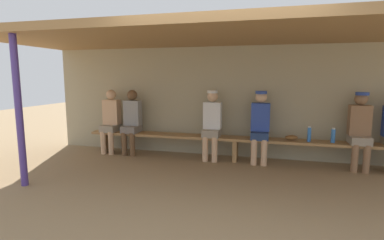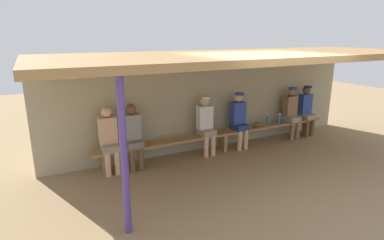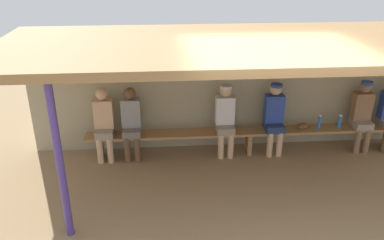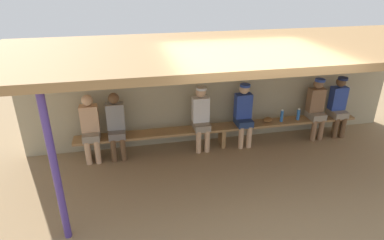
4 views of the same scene
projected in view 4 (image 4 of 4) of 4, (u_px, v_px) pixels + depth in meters
The scene contains 14 objects.
ground_plane at pixel (247, 188), 5.75m from camera, with size 24.00×24.00×0.00m, color #937754.
back_wall at pixel (218, 90), 7.07m from camera, with size 8.00×0.20×2.20m, color tan.
dugout_roof at pixel (241, 49), 5.43m from camera, with size 8.00×2.80×0.12m, color #9E7547.
support_post at pixel (55, 171), 4.26m from camera, with size 0.10×0.10×2.20m, color #4C388C.
bench at pixel (222, 129), 6.97m from camera, with size 6.00×0.36×0.46m.
player_shirtless_tan at pixel (201, 115), 6.73m from camera, with size 0.34×0.42×1.34m.
player_rightmost at pixel (116, 124), 6.43m from camera, with size 0.34×0.42×1.34m.
player_with_sunglasses at pixel (244, 112), 6.90m from camera, with size 0.34×0.42×1.34m.
player_near_post at pixel (339, 104), 7.31m from camera, with size 0.34×0.42×1.34m.
player_middle at pixel (90, 126), 6.34m from camera, with size 0.34×0.42×1.34m.
player_leftmost at pixel (316, 106), 7.21m from camera, with size 0.34×0.42×1.34m.
water_bottle_clear at pixel (298, 114), 7.19m from camera, with size 0.07×0.07×0.26m.
water_bottle_blue at pixel (282, 116), 7.10m from camera, with size 0.06×0.06×0.27m.
baseball_glove_worn at pixel (268, 120), 7.12m from camera, with size 0.24×0.17×0.09m, color brown.
Camera 4 is at (-1.90, -4.44, 3.47)m, focal length 31.05 mm.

